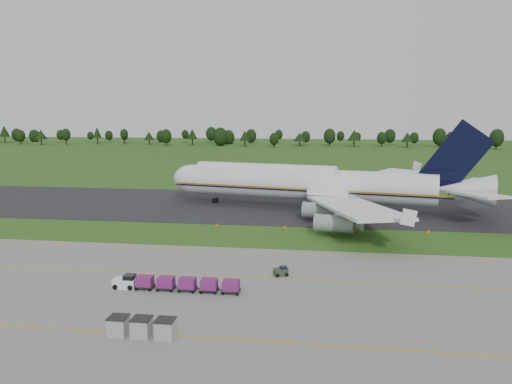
# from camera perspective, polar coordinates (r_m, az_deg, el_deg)

# --- Properties ---
(ground) EXTENTS (600.00, 600.00, 0.00)m
(ground) POSITION_cam_1_polar(r_m,az_deg,el_deg) (88.78, -2.62, -4.99)
(ground) COLOR #295118
(ground) RESTS_ON ground
(apron) EXTENTS (300.00, 52.00, 0.06)m
(apron) POSITION_cam_1_polar(r_m,az_deg,el_deg) (57.32, -8.92, -13.31)
(apron) COLOR slate
(apron) RESTS_ON ground
(taxiway) EXTENTS (300.00, 40.00, 0.08)m
(taxiway) POSITION_cam_1_polar(r_m,az_deg,el_deg) (115.75, -0.12, -1.57)
(taxiway) COLOR black
(taxiway) RESTS_ON ground
(apron_markings) EXTENTS (300.00, 30.20, 0.01)m
(apron_markings) POSITION_cam_1_polar(r_m,az_deg,el_deg) (63.59, -7.08, -10.90)
(apron_markings) COLOR #CAA10B
(apron_markings) RESTS_ON apron
(tree_line) EXTENTS (520.15, 22.56, 11.80)m
(tree_line) POSITION_cam_1_polar(r_m,az_deg,el_deg) (304.68, 9.28, 6.31)
(tree_line) COLOR black
(tree_line) RESTS_ON ground
(aircraft) EXTENTS (72.40, 69.04, 20.24)m
(aircraft) POSITION_cam_1_polar(r_m,az_deg,el_deg) (111.56, 6.41, 0.95)
(aircraft) COLOR white
(aircraft) RESTS_ON ground
(baggage_train) EXTENTS (15.99, 1.70, 1.63)m
(baggage_train) POSITION_cam_1_polar(r_m,az_deg,el_deg) (63.10, -9.34, -10.28)
(baggage_train) COLOR white
(baggage_train) RESTS_ON apron
(utility_cart) EXTENTS (2.10, 1.72, 1.00)m
(utility_cart) POSITION_cam_1_polar(r_m,az_deg,el_deg) (67.69, 2.85, -9.13)
(utility_cart) COLOR #323626
(utility_cart) RESTS_ON apron
(uld_row) EXTENTS (6.69, 1.89, 1.87)m
(uld_row) POSITION_cam_1_polar(r_m,az_deg,el_deg) (51.83, -12.93, -14.81)
(uld_row) COLOR #9B9B9B
(uld_row) RESTS_ON apron
(edge_markers) EXTENTS (39.30, 0.30, 0.60)m
(edge_markers) POSITION_cam_1_polar(r_m,az_deg,el_deg) (93.19, 7.30, -4.20)
(edge_markers) COLOR #FA5F07
(edge_markers) RESTS_ON ground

